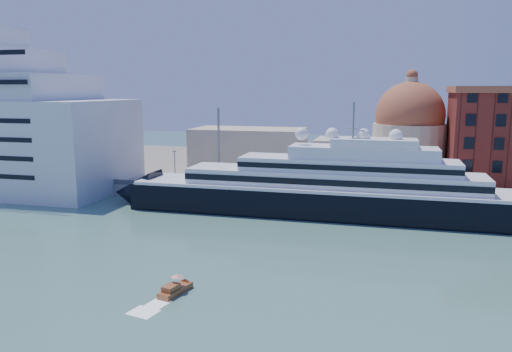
# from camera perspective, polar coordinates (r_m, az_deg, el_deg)

# --- Properties ---
(ground) EXTENTS (400.00, 400.00, 0.00)m
(ground) POSITION_cam_1_polar(r_m,az_deg,el_deg) (79.08, 1.77, -8.18)
(ground) COLOR #3B6660
(ground) RESTS_ON ground
(quay) EXTENTS (180.00, 10.00, 2.50)m
(quay) POSITION_cam_1_polar(r_m,az_deg,el_deg) (111.04, 5.77, -2.27)
(quay) COLOR gray
(quay) RESTS_ON ground
(land) EXTENTS (260.00, 72.00, 2.00)m
(land) POSITION_cam_1_polar(r_m,az_deg,el_deg) (151.05, 8.26, 0.81)
(land) COLOR slate
(land) RESTS_ON ground
(quay_fence) EXTENTS (180.00, 0.10, 1.20)m
(quay_fence) POSITION_cam_1_polar(r_m,az_deg,el_deg) (106.31, 5.40, -1.79)
(quay_fence) COLOR slate
(quay_fence) RESTS_ON quay
(superyacht) EXTENTS (86.72, 12.02, 25.92)m
(superyacht) POSITION_cam_1_polar(r_m,az_deg,el_deg) (99.41, 6.04, -1.81)
(superyacht) COLOR black
(superyacht) RESTS_ON ground
(service_barge) EXTENTS (13.52, 7.38, 2.89)m
(service_barge) POSITION_cam_1_polar(r_m,az_deg,el_deg) (122.17, -22.32, -2.05)
(service_barge) COLOR white
(service_barge) RESTS_ON ground
(water_taxi) EXTENTS (2.78, 5.36, 2.43)m
(water_taxi) POSITION_cam_1_polar(r_m,az_deg,el_deg) (62.81, -9.27, -12.65)
(water_taxi) COLOR brown
(water_taxi) RESTS_ON ground
(church) EXTENTS (66.00, 18.00, 25.50)m
(church) POSITION_cam_1_polar(r_m,az_deg,el_deg) (132.09, 10.24, 3.80)
(church) COLOR beige
(church) RESTS_ON land
(lamp_posts) EXTENTS (120.80, 2.40, 18.00)m
(lamp_posts) POSITION_cam_1_polar(r_m,az_deg,el_deg) (110.57, -0.79, 2.25)
(lamp_posts) COLOR slate
(lamp_posts) RESTS_ON quay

